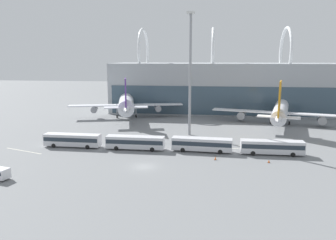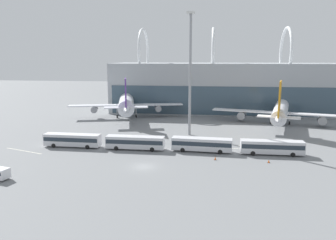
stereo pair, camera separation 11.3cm
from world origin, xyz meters
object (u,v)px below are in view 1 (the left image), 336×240
shuttle_bus_1 (135,142)px  traffic_cone_0 (215,158)px  airliner_at_gate_near (126,102)px  shuttle_bus_3 (272,146)px  floodlight_mast (190,68)px  traffic_cone_1 (269,161)px  airliner_at_gate_far (281,110)px  shuttle_bus_2 (202,144)px  shuttle_bus_0 (72,139)px

shuttle_bus_1 → traffic_cone_0: size_ratio=17.79×
airliner_at_gate_near → shuttle_bus_3: 57.89m
floodlight_mast → traffic_cone_1: bearing=-52.1°
airliner_at_gate_near → shuttle_bus_3: airliner_at_gate_near is taller
airliner_at_gate_far → shuttle_bus_2: size_ratio=3.15×
airliner_at_gate_far → shuttle_bus_1: size_ratio=3.18×
airliner_at_gate_near → floodlight_mast: (23.31, -23.52, 12.45)m
airliner_at_gate_far → floodlight_mast: size_ratio=1.32×
shuttle_bus_0 → traffic_cone_0: (32.88, -5.78, -1.47)m
traffic_cone_1 → shuttle_bus_0: bearing=171.7°
airliner_at_gate_near → traffic_cone_0: bearing=-160.3°
traffic_cone_0 → traffic_cone_1: size_ratio=1.19×
shuttle_bus_0 → shuttle_bus_3: size_ratio=1.00×
traffic_cone_0 → traffic_cone_1: (10.54, -0.53, -0.06)m
airliner_at_gate_near → traffic_cone_0: size_ratio=54.56×
shuttle_bus_3 → shuttle_bus_1: bearing=179.6°
airliner_at_gate_near → shuttle_bus_1: bearing=-177.0°
shuttle_bus_2 → traffic_cone_1: bearing=-21.1°
shuttle_bus_1 → traffic_cone_1: 29.09m
airliner_at_gate_far → floodlight_mast: 35.55m
shuttle_bus_0 → shuttle_bus_2: (29.98, -0.12, 0.00)m
airliner_at_gate_near → shuttle_bus_0: bearing=161.7°
airliner_at_gate_far → floodlight_mast: bearing=137.5°
airliner_at_gate_far → shuttle_bus_0: size_ratio=3.17×
shuttle_bus_1 → traffic_cone_0: shuttle_bus_1 is taller
traffic_cone_0 → traffic_cone_1: traffic_cone_0 is taller
shuttle_bus_1 → floodlight_mast: floodlight_mast is taller
floodlight_mast → traffic_cone_0: size_ratio=42.95×
airliner_at_gate_near → shuttle_bus_3: size_ratio=3.07×
shuttle_bus_0 → traffic_cone_0: bearing=-9.0°
airliner_at_gate_far → shuttle_bus_3: (-8.72, -34.42, -2.50)m
airliner_at_gate_near → airliner_at_gate_far: airliner_at_gate_near is taller
shuttle_bus_3 → traffic_cone_0: (-12.09, -5.23, -1.47)m
airliner_at_gate_far → shuttle_bus_1: airliner_at_gate_far is taller
shuttle_bus_2 → shuttle_bus_3: 15.00m
shuttle_bus_2 → shuttle_bus_3: same height
floodlight_mast → airliner_at_gate_near: bearing=134.7°
shuttle_bus_0 → airliner_at_gate_near: bearing=86.6°
shuttle_bus_1 → shuttle_bus_0: bearing=179.4°
shuttle_bus_3 → floodlight_mast: size_ratio=0.41×
airliner_at_gate_near → shuttle_bus_2: size_ratio=3.04×
shuttle_bus_0 → floodlight_mast: size_ratio=0.41×
airliner_at_gate_near → traffic_cone_1: airliner_at_gate_near is taller
shuttle_bus_1 → shuttle_bus_3: bearing=0.1°
airliner_at_gate_far → traffic_cone_1: airliner_at_gate_far is taller
floodlight_mast → traffic_cone_0: 28.39m
shuttle_bus_0 → traffic_cone_0: size_ratio=17.82×
shuttle_bus_0 → traffic_cone_1: shuttle_bus_0 is taller
shuttle_bus_2 → traffic_cone_1: shuttle_bus_2 is taller
shuttle_bus_1 → shuttle_bus_2: (14.99, 0.18, 0.00)m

